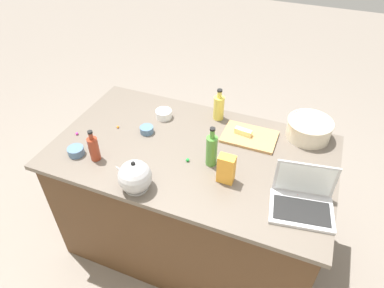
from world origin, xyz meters
The scene contains 20 objects.
ground_plane centered at (0.00, 0.00, 0.00)m, with size 12.00×12.00×0.00m, color slate.
island_counter centered at (0.00, 0.00, 0.45)m, with size 1.69×0.97×0.90m.
laptop centered at (-0.67, 0.19, 0.95)m, with size 0.34×0.28×0.22m.
mixing_bowl_large centered at (-0.63, -0.40, 0.96)m, with size 0.28×0.28×0.12m.
bottle_olive centered at (-0.14, 0.07, 1.00)m, with size 0.06×0.06×0.25m.
bottle_oil centered at (-0.04, -0.38, 0.99)m, with size 0.07×0.07×0.22m.
bottle_soy centered at (0.49, 0.28, 0.98)m, with size 0.06×0.06×0.20m.
kettle centered at (0.16, 0.39, 0.98)m, with size 0.21×0.18×0.20m.
cutting_board centered at (-0.29, -0.25, 0.91)m, with size 0.33×0.23×0.02m, color #AD7F4C.
butter_stick_left centered at (-0.25, -0.25, 0.94)m, with size 0.11×0.04×0.04m, color #F4E58C.
ramekin_small centered at (0.30, -0.25, 0.93)m, with size 0.11×0.11×0.05m, color white.
ramekin_medium centered at (0.62, 0.29, 0.92)m, with size 0.10×0.10×0.05m, color slate.
ramekin_wide centered at (0.33, -0.06, 0.92)m, with size 0.09×0.09×0.04m, color slate.
candy_bag centered at (-0.26, 0.16, 0.99)m, with size 0.09×0.06×0.17m, color gold.
candy_0 centered at (-0.01, 0.10, 0.91)m, with size 0.02×0.02×0.02m, color green.
candy_1 centered at (0.53, -0.03, 0.91)m, with size 0.02×0.02×0.02m, color orange.
candy_2 centered at (-0.64, 0.14, 0.91)m, with size 0.02×0.02×0.02m, color red.
candy_3 centered at (-0.75, -0.39, 0.91)m, with size 0.02×0.02×0.02m, color blue.
candy_4 centered at (0.29, 0.25, 0.91)m, with size 0.02×0.02×0.02m, color green.
candy_5 centered at (0.74, 0.13, 0.91)m, with size 0.02×0.02×0.02m, color #CC3399.
Camera 1 is at (-0.58, 1.44, 2.24)m, focal length 31.85 mm.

